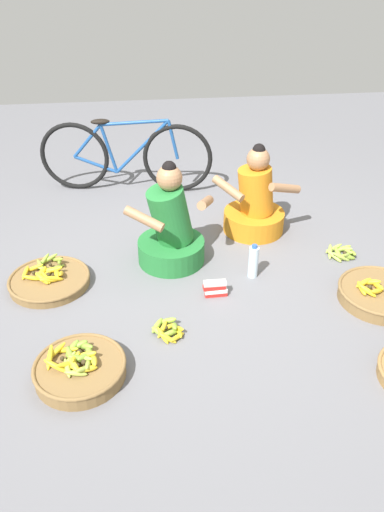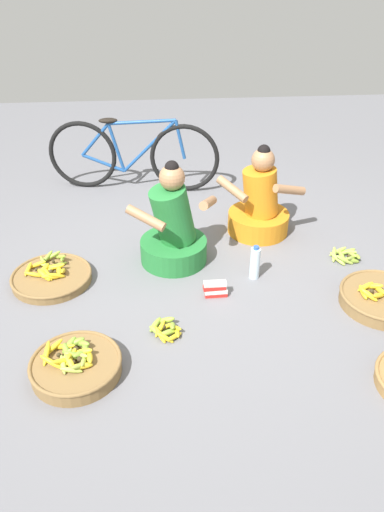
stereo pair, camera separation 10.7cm
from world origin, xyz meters
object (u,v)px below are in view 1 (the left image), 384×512
Objects in this scene: banana_basket_front_right at (381,294)px; loose_bananas_front_left at (342,253)px; vendor_woman_behind at (255,205)px; loose_bananas_near_vendor at (168,330)px; banana_basket_back_left at (80,368)px; vendor_woman_front at (171,231)px; packet_carton_stack at (215,289)px; banana_basket_back_right at (49,279)px; bicycle_leaning at (125,156)px; water_bottle at (253,262)px.

loose_bananas_front_left is (-0.05, 0.59, -0.02)m from banana_basket_front_right.
vendor_woman_behind is 3.16× the size of loose_bananas_near_vendor.
loose_bananas_near_vendor is at bearing -124.11° from vendor_woman_behind.
loose_bananas_front_left is (2.00, 1.06, -0.03)m from banana_basket_back_left.
vendor_woman_front reaches higher than packet_carton_stack.
vendor_woman_behind reaches higher than banana_basket_back_right.
banana_basket_back_right is at bearing -167.01° from vendor_woman_front.
banana_basket_back_left is (-0.31, -2.53, -0.30)m from bicycle_leaning.
banana_basket_front_right is at bearing -58.72° from vendor_woman_behind.
banana_basket_back_left is at bearing -143.57° from packet_carton_stack.
banana_basket_back_left is 1.12m from packet_carton_stack.
water_bottle is at bearing -26.17° from vendor_woman_front.
bicycle_leaning is 2.27m from loose_bananas_near_vendor.
banana_basket_back_left is at bearing -131.64° from vendor_woman_behind.
bicycle_leaning is 2.57m from banana_basket_back_left.
banana_basket_back_right is 1.22m from packet_carton_stack.
vendor_woman_front is 0.85m from vendor_woman_behind.
banana_basket_front_right is 0.59m from loose_bananas_front_left.
packet_carton_stack is (-1.14, 0.20, 0.00)m from banana_basket_front_right.
bicycle_leaning reaches higher than loose_bananas_front_left.
vendor_woman_front is 0.60m from packet_carton_stack.
loose_bananas_front_left is (0.61, -0.50, -0.22)m from vendor_woman_behind.
banana_basket_back_right is (-0.59, -1.59, -0.31)m from bicycle_leaning.
packet_carton_stack reaches higher than loose_bananas_near_vendor.
water_bottle is at bearing -2.88° from banana_basket_back_right.
water_bottle is at bearing 32.79° from packet_carton_stack.
bicycle_leaning reaches higher than banana_basket_back_right.
vendor_woman_behind reaches higher than banana_basket_back_left.
vendor_woman_behind is 1.33× the size of banana_basket_back_right.
vendor_woman_front is 0.89m from loose_bananas_near_vendor.
loose_bananas_near_vendor is (0.23, -2.23, -0.33)m from bicycle_leaning.
loose_bananas_front_left is at bearing 27.25° from loose_bananas_near_vendor.
banana_basket_back_right is 1.04m from loose_bananas_near_vendor.
bicycle_leaning reaches higher than loose_bananas_near_vendor.
vendor_woman_behind reaches higher than packet_carton_stack.
banana_basket_back_left is (-0.64, -1.16, -0.21)m from vendor_woman_front.
banana_basket_back_right is 3.39× the size of packet_carton_stack.
vendor_woman_front is at bearing 175.60° from loose_bananas_front_left.
banana_basket_front_right is 2.45× the size of loose_bananas_front_left.
banana_basket_front_right is at bearing -26.06° from vendor_woman_front.
vendor_woman_behind is 0.47× the size of bicycle_leaning.
banana_basket_back_right is at bearing 141.93° from loose_bananas_near_vendor.
banana_basket_back_left reaches higher than packet_carton_stack.
vendor_woman_behind is at bearing 55.89° from loose_bananas_near_vendor.
vendor_woman_front is at bearing 83.39° from loose_bananas_near_vendor.
loose_bananas_near_vendor is 1.64m from loose_bananas_front_left.
vendor_woman_front is at bearing 118.43° from packet_carton_stack.
bicycle_leaning is 1.98m from packet_carton_stack.
loose_bananas_front_left is at bearing -4.40° from vendor_woman_front.
vendor_woman_front is at bearing 61.29° from banana_basket_back_left.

